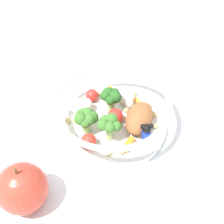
# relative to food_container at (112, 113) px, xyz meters

# --- Properties ---
(ground_plane) EXTENTS (2.40, 2.40, 0.00)m
(ground_plane) POSITION_rel_food_container_xyz_m (0.00, 0.01, -0.03)
(ground_plane) COLOR white
(food_container) EXTENTS (0.21, 0.21, 0.06)m
(food_container) POSITION_rel_food_container_xyz_m (0.00, 0.00, 0.00)
(food_container) COLOR white
(food_container) RESTS_ON ground_plane
(loose_apple) EXTENTS (0.08, 0.08, 0.09)m
(loose_apple) POSITION_rel_food_container_xyz_m (0.15, -0.13, 0.01)
(loose_apple) COLOR #BC3828
(loose_apple) RESTS_ON ground_plane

